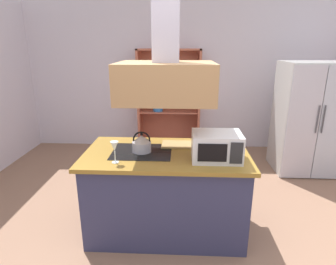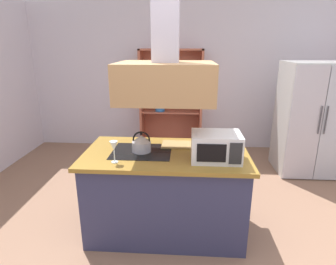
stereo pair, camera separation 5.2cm
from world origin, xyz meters
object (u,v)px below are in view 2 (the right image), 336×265
Objects in this scene: cutting_board at (177,145)px; refrigerator at (310,119)px; dish_cabinet at (171,107)px; microwave at (216,146)px; wine_glass_on_counter at (114,147)px; kettle at (141,143)px.

refrigerator is at bearing 35.95° from cutting_board.
cutting_board is (0.20, -2.32, 0.08)m from dish_cabinet.
wine_glass_on_counter is at bearing -172.04° from microwave.
kettle is at bearing 53.95° from wine_glass_on_counter.
cutting_board is at bearing 136.07° from microwave.
kettle is 0.42m from cutting_board.
wine_glass_on_counter is (-0.94, -0.13, 0.02)m from microwave.
kettle is 0.46× the size of microwave.
microwave is at bearing -11.88° from kettle.
dish_cabinet reaches higher than kettle.
refrigerator reaches higher than kettle.
dish_cabinet is at bearing 102.12° from microwave.
refrigerator is 5.02× the size of cutting_board.
dish_cabinet is 2.53m from kettle.
dish_cabinet is 8.78× the size of kettle.
dish_cabinet is 2.74m from microwave.
wine_glass_on_counter reaches higher than cutting_board.
refrigerator reaches higher than microwave.
microwave reaches higher than cutting_board.
kettle is (-0.16, -2.52, 0.16)m from dish_cabinet.
cutting_board is at bearing -85.01° from dish_cabinet.
dish_cabinet is 2.33m from cutting_board.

